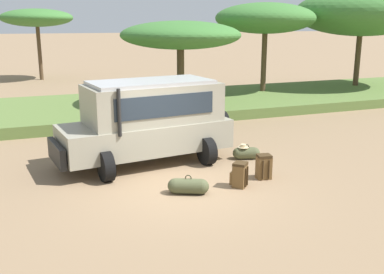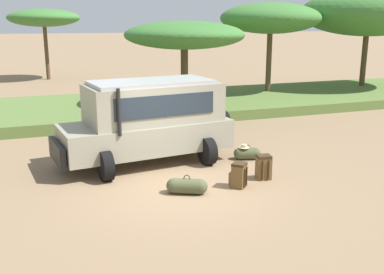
# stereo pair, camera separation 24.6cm
# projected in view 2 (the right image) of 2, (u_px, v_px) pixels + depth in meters

# --- Properties ---
(ground_plane) EXTENTS (320.00, 320.00, 0.00)m
(ground_plane) POSITION_uv_depth(u_px,v_px,m) (182.00, 189.00, 11.28)
(ground_plane) COLOR #8C7051
(grass_bank) EXTENTS (120.00, 7.00, 0.44)m
(grass_bank) POSITION_uv_depth(u_px,v_px,m) (111.00, 108.00, 20.52)
(grass_bank) COLOR #5B7538
(grass_bank) RESTS_ON ground_plane
(safari_vehicle) EXTENTS (5.45, 3.12, 2.44)m
(safari_vehicle) POSITION_uv_depth(u_px,v_px,m) (149.00, 120.00, 13.10)
(safari_vehicle) COLOR gray
(safari_vehicle) RESTS_ON ground_plane
(backpack_beside_front_wheel) EXTENTS (0.50, 0.50, 0.64)m
(backpack_beside_front_wheel) POSITION_uv_depth(u_px,v_px,m) (239.00, 175.00, 11.32)
(backpack_beside_front_wheel) COLOR brown
(backpack_beside_front_wheel) RESTS_ON ground_plane
(backpack_cluster_center) EXTENTS (0.41, 0.45, 0.66)m
(backpack_cluster_center) POSITION_uv_depth(u_px,v_px,m) (263.00, 167.00, 11.91)
(backpack_cluster_center) COLOR brown
(backpack_cluster_center) RESTS_ON ground_plane
(duffel_bag_low_black_case) EXTENTS (0.81, 0.50, 0.47)m
(duffel_bag_low_black_case) POSITION_uv_depth(u_px,v_px,m) (247.00, 153.00, 13.65)
(duffel_bag_low_black_case) COLOR #4C5133
(duffel_bag_low_black_case) RESTS_ON ground_plane
(duffel_bag_soft_canvas) EXTENTS (0.95, 0.65, 0.48)m
(duffel_bag_soft_canvas) POSITION_uv_depth(u_px,v_px,m) (187.00, 186.00, 10.92)
(duffel_bag_soft_canvas) COLOR #4C5133
(duffel_bag_soft_canvas) RESTS_ON ground_plane
(acacia_tree_centre_back) EXTENTS (4.96, 4.98, 4.96)m
(acacia_tree_centre_back) POSITION_uv_depth(u_px,v_px,m) (44.00, 18.00, 31.56)
(acacia_tree_centre_back) COLOR brown
(acacia_tree_centre_back) RESTS_ON ground_plane
(acacia_tree_right_mid) EXTENTS (5.29, 5.61, 4.12)m
(acacia_tree_right_mid) POSITION_uv_depth(u_px,v_px,m) (184.00, 35.00, 19.75)
(acacia_tree_right_mid) COLOR brown
(acacia_tree_right_mid) RESTS_ON ground_plane
(acacia_tree_far_right) EXTENTS (5.33, 4.81, 5.04)m
(acacia_tree_far_right) POSITION_uv_depth(u_px,v_px,m) (271.00, 18.00, 23.24)
(acacia_tree_far_right) COLOR brown
(acacia_tree_far_right) RESTS_ON ground_plane
(acacia_tree_distant_right) EXTENTS (7.59, 7.36, 5.86)m
(acacia_tree_distant_right) POSITION_uv_depth(u_px,v_px,m) (368.00, 13.00, 25.17)
(acacia_tree_distant_right) COLOR brown
(acacia_tree_distant_right) RESTS_ON ground_plane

